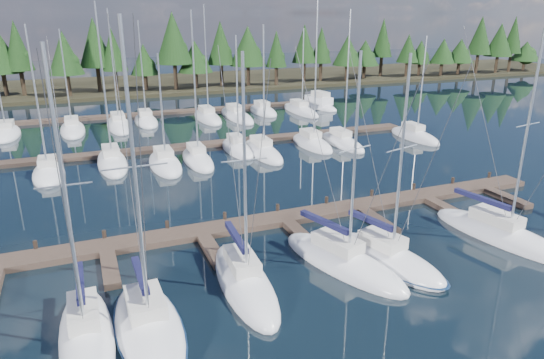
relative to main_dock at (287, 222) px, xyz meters
name	(u,v)px	position (x,y,z in m)	size (l,w,h in m)	color
ground	(232,172)	(0.00, 12.64, -0.20)	(260.00, 260.00, 0.00)	black
far_shore	(143,85)	(0.00, 72.64, 0.10)	(220.00, 30.00, 0.60)	#292617
main_dock	(287,222)	(0.00, 0.00, 0.00)	(44.00, 6.13, 0.90)	#48382D
back_docks	(186,127)	(0.00, 32.23, 0.00)	(50.00, 21.80, 0.40)	#48382D
front_sailboat_0	(86,336)	(-13.46, -8.38, 0.10)	(2.38, 8.67, 13.85)	white
front_sailboat_1	(149,326)	(-10.77, -8.66, 0.08)	(3.27, 8.50, 14.79)	white
front_sailboat_2	(244,281)	(-5.37, -6.57, 0.08)	(3.00, 9.23, 13.19)	white
front_sailboat_3	(342,261)	(0.65, -6.59, 0.08)	(5.34, 9.65, 13.05)	white
front_sailboat_4	(386,258)	(3.26, -7.23, 0.07)	(5.11, 8.87, 12.90)	white
front_sailboat_5	(501,235)	(12.07, -7.32, 0.08)	(4.51, 10.32, 14.01)	white
back_sailboat_rows	(195,135)	(-0.01, 27.26, 0.06)	(49.19, 29.51, 16.42)	white
motor_yacht_right	(319,105)	(22.29, 38.58, 0.27)	(4.14, 8.84, 4.24)	white
tree_line	(129,53)	(-3.06, 62.85, 7.18)	(186.89, 11.94, 13.74)	black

